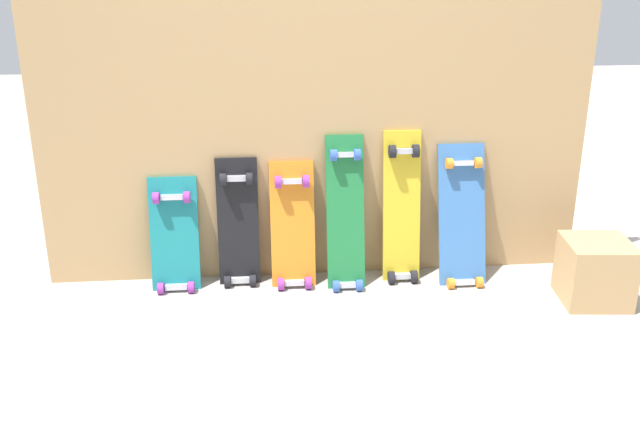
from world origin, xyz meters
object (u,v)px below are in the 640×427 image
(skateboard_teal, at_px, (175,242))
(wooden_crate, at_px, (595,271))
(skateboard_orange, at_px, (293,232))
(skateboard_green, at_px, (346,220))
(skateboard_black, at_px, (238,229))
(skateboard_blue, at_px, (462,223))
(skateboard_yellow, at_px, (402,214))

(skateboard_teal, distance_m, wooden_crate, 1.88)
(skateboard_teal, relative_size, skateboard_orange, 0.91)
(skateboard_teal, relative_size, skateboard_green, 0.77)
(skateboard_black, relative_size, skateboard_blue, 0.93)
(skateboard_orange, bearing_deg, skateboard_teal, 179.35)
(skateboard_teal, bearing_deg, skateboard_green, -1.91)
(wooden_crate, bearing_deg, skateboard_orange, 166.60)
(skateboard_black, relative_size, skateboard_green, 0.87)
(skateboard_yellow, height_order, wooden_crate, skateboard_yellow)
(skateboard_black, bearing_deg, skateboard_yellow, -1.33)
(skateboard_black, distance_m, wooden_crate, 1.60)
(skateboard_black, bearing_deg, wooden_crate, -12.38)
(skateboard_orange, xyz_separation_m, wooden_crate, (1.31, -0.31, -0.11))
(skateboard_orange, distance_m, wooden_crate, 1.35)
(skateboard_black, height_order, skateboard_green, skateboard_green)
(skateboard_orange, relative_size, wooden_crate, 2.28)
(skateboard_black, distance_m, skateboard_green, 0.49)
(skateboard_black, xyz_separation_m, skateboard_blue, (1.03, -0.06, 0.02))
(wooden_crate, bearing_deg, skateboard_blue, 151.82)
(skateboard_orange, bearing_deg, skateboard_blue, -2.18)
(skateboard_orange, bearing_deg, skateboard_green, -4.73)
(skateboard_yellow, height_order, skateboard_blue, skateboard_yellow)
(skateboard_orange, distance_m, skateboard_blue, 0.79)
(skateboard_yellow, bearing_deg, wooden_crate, -22.01)
(skateboard_teal, bearing_deg, skateboard_orange, -0.65)
(wooden_crate, bearing_deg, skateboard_black, 167.62)
(skateboard_blue, bearing_deg, skateboard_green, 178.96)
(skateboard_orange, bearing_deg, skateboard_yellow, 1.43)
(skateboard_teal, distance_m, skateboard_yellow, 1.05)
(skateboard_teal, height_order, skateboard_green, skateboard_green)
(skateboard_green, bearing_deg, wooden_crate, -15.27)
(skateboard_blue, relative_size, wooden_crate, 2.52)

